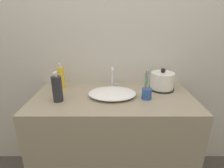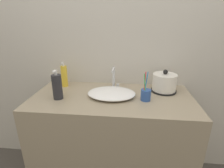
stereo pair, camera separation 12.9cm
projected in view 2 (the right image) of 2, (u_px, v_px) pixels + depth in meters
The scene contains 8 objects.
wall_back at pixel (116, 32), 1.47m from camera, with size 6.00×0.04×2.60m.
vanity_counter at pixel (112, 142), 1.48m from camera, with size 1.22×0.59×0.85m.
sink_basin at pixel (112, 93), 1.32m from camera, with size 0.36×0.27×0.05m.
faucet at pixel (114, 78), 1.44m from camera, with size 0.06×0.11×0.18m.
electric_kettle at pixel (164, 83), 1.40m from camera, with size 0.20×0.20×0.18m.
toothbrush_cup at pixel (146, 94), 1.25m from camera, with size 0.07×0.07×0.21m.
lotion_bottle at pixel (64, 76), 1.50m from camera, with size 0.05×0.05×0.22m.
shampoo_bottle at pixel (57, 87), 1.26m from camera, with size 0.07×0.07×0.22m.
Camera 2 is at (0.12, -0.91, 1.40)m, focal length 28.00 mm.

